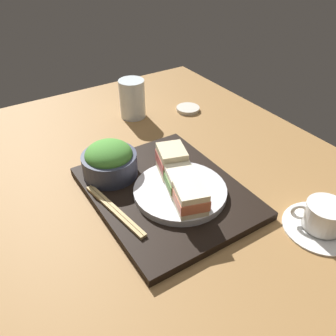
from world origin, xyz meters
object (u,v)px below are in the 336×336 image
Objects in this scene: salad_bowl at (109,160)px; small_sauce_dish at (188,109)px; sandwich_middle at (180,179)px; sandwich_far at (190,198)px; chopsticks_pair at (114,210)px; coffee_cup at (323,219)px; sandwich_near at (172,161)px; sandwich_plate at (180,191)px; drinking_glass at (132,99)px.

small_sauce_dish is at bearing 118.86° from salad_bowl.
sandwich_far is at bearing -15.96° from sandwich_middle.
chopsticks_pair is at bearing -100.49° from sandwich_middle.
sandwich_near is at bearing -148.28° from coffee_cup.
salad_bowl is (-14.52, -9.56, 3.10)cm from sandwich_plate.
sandwich_far is 15.70cm from chopsticks_pair.
salad_bowl is (-20.46, -7.86, -0.19)cm from sandwich_far.
drinking_glass is 1.58× the size of small_sauce_dish.
drinking_glass is at bearing -171.76° from coffee_cup.
sandwich_plate reaches higher than small_sauce_dish.
coffee_cup reaches higher than chopsticks_pair.
sandwich_near is 6.22cm from sandwich_middle.
sandwich_near reaches higher than chopsticks_pair.
sandwich_middle reaches higher than small_sauce_dish.
small_sauce_dish is (-31.66, 40.66, -1.65)cm from chopsticks_pair.
coffee_cup is (16.00, 20.64, -3.44)cm from sandwich_far.
salad_bowl reaches higher than coffee_cup.
chopsticks_pair is 1.69× the size of drinking_glass.
coffee_cup reaches higher than small_sauce_dish.
sandwich_far is 47.69cm from drinking_glass.
chopsticks_pair is 1.31× the size of coffee_cup.
sandwich_plate is 43.31cm from small_sauce_dish.
drinking_glass is 18.26cm from small_sauce_dish.
coffee_cup is 2.03× the size of small_sauce_dish.
coffee_cup is at bearing 52.21° from sandwich_far.
sandwich_near is 16.89cm from chopsticks_pair.
sandwich_far is 26.34cm from coffee_cup.
sandwich_far is 0.68× the size of salad_bowl.
chopsticks_pair is at bearing -21.79° from salad_bowl.
sandwich_far is 21.92cm from salad_bowl.
sandwich_middle is 0.74× the size of drinking_glass.
sandwich_middle is at bearing 164.04° from sandwich_far.
salad_bowl is at bearing -141.99° from coffee_cup.
sandwich_middle reaches higher than chopsticks_pair.
sandwich_middle is at bearing -37.53° from small_sauce_dish.
sandwich_near reaches higher than small_sauce_dish.
sandwich_plate is at bearing -63.43° from sandwich_middle.
sandwich_far is at bearing -15.96° from sandwich_near.
sandwich_middle is 14.98cm from chopsticks_pair.
drinking_glass reaches higher than chopsticks_pair.
sandwich_plate is 1.02× the size of chopsticks_pair.
salad_bowl is at bearing 158.21° from chopsticks_pair.
sandwich_middle is (-0.00, 0.00, 3.17)cm from sandwich_plate.
sandwich_far is 49.36cm from small_sauce_dish.
sandwich_plate is at bearing 79.51° from chopsticks_pair.
salad_bowl reaches higher than chopsticks_pair.
sandwich_middle is at bearing 116.57° from sandwich_plate.
sandwich_near is at bearing 164.04° from sandwich_far.
sandwich_middle is at bearing -139.20° from coffee_cup.
salad_bowl is at bearing -146.65° from sandwich_middle.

